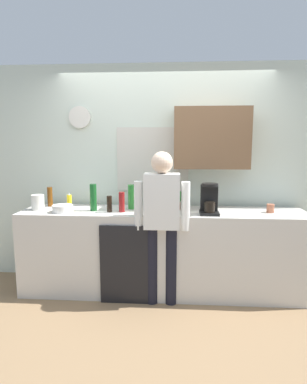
% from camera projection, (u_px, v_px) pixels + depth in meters
% --- Properties ---
extents(ground_plane, '(8.00, 8.00, 0.00)m').
position_uv_depth(ground_plane, '(161.00, 303.00, 3.49)').
color(ground_plane, '#8C6D4C').
extents(kitchen_counter, '(3.15, 0.64, 0.94)m').
position_uv_depth(kitchen_counter, '(163.00, 251.00, 3.71)').
color(kitchen_counter, beige).
rests_on(kitchen_counter, ground_plane).
extents(dishwasher_panel, '(0.56, 0.02, 0.84)m').
position_uv_depth(dishwasher_panel, '(127.00, 265.00, 3.42)').
color(dishwasher_panel, black).
rests_on(dishwasher_panel, ground_plane).
extents(back_wall_assembly, '(4.75, 0.42, 2.60)m').
position_uv_depth(back_wall_assembly, '(170.00, 170.00, 3.97)').
color(back_wall_assembly, silver).
rests_on(back_wall_assembly, ground_plane).
extents(coffee_maker, '(0.20, 0.20, 0.33)m').
position_uv_depth(coffee_maker, '(209.00, 200.00, 3.47)').
color(coffee_maker, black).
rests_on(coffee_maker, kitchen_counter).
extents(bottle_clear_soda, '(0.09, 0.09, 0.28)m').
position_uv_depth(bottle_clear_soda, '(132.00, 197.00, 3.73)').
color(bottle_clear_soda, '#2D8C33').
rests_on(bottle_clear_soda, kitchen_counter).
extents(bottle_green_wine, '(0.07, 0.07, 0.30)m').
position_uv_depth(bottle_green_wine, '(93.00, 197.00, 3.63)').
color(bottle_green_wine, '#195923').
rests_on(bottle_green_wine, kitchen_counter).
extents(bottle_amber_beer, '(0.06, 0.06, 0.23)m').
position_uv_depth(bottle_amber_beer, '(50.00, 197.00, 3.88)').
color(bottle_amber_beer, brown).
rests_on(bottle_amber_beer, kitchen_counter).
extents(bottle_red_vinegar, '(0.06, 0.06, 0.22)m').
position_uv_depth(bottle_red_vinegar, '(122.00, 202.00, 3.57)').
color(bottle_red_vinegar, maroon).
rests_on(bottle_red_vinegar, kitchen_counter).
extents(bottle_dark_sauce, '(0.06, 0.06, 0.18)m').
position_uv_depth(bottle_dark_sauce, '(109.00, 204.00, 3.56)').
color(bottle_dark_sauce, black).
rests_on(bottle_dark_sauce, kitchen_counter).
extents(cup_terracotta_mug, '(0.08, 0.08, 0.09)m').
position_uv_depth(cup_terracotta_mug, '(270.00, 208.00, 3.55)').
color(cup_terracotta_mug, '#B26647').
rests_on(cup_terracotta_mug, kitchen_counter).
extents(mixing_bowl, '(0.22, 0.22, 0.08)m').
position_uv_depth(mixing_bowl, '(63.00, 209.00, 3.57)').
color(mixing_bowl, white).
rests_on(mixing_bowl, kitchen_counter).
extents(potted_plant, '(0.15, 0.15, 0.23)m').
position_uv_depth(potted_plant, '(176.00, 198.00, 3.68)').
color(potted_plant, '#9E5638').
rests_on(potted_plant, kitchen_counter).
extents(dish_soap, '(0.06, 0.06, 0.18)m').
position_uv_depth(dish_soap, '(69.00, 201.00, 3.81)').
color(dish_soap, yellow).
rests_on(dish_soap, kitchen_counter).
extents(storage_canister, '(0.14, 0.14, 0.17)m').
position_uv_depth(storage_canister, '(38.00, 202.00, 3.69)').
color(storage_canister, silver).
rests_on(storage_canister, kitchen_counter).
extents(person_at_sink, '(0.57, 0.22, 1.60)m').
position_uv_depth(person_at_sink, '(162.00, 216.00, 3.34)').
color(person_at_sink, black).
rests_on(person_at_sink, ground_plane).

